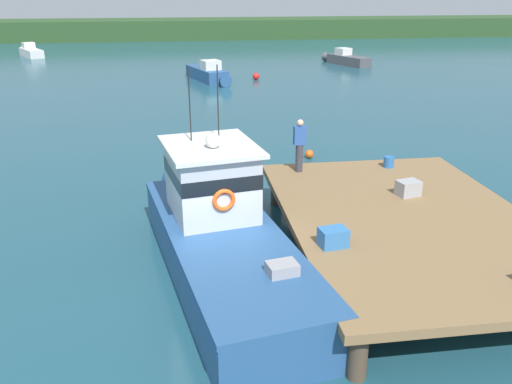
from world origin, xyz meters
name	(u,v)px	position (x,y,z in m)	size (l,w,h in m)	color
ground_plane	(217,272)	(0.00, 0.00, 0.00)	(200.00, 200.00, 0.00)	#1E4C5B
dock	(408,221)	(4.80, 0.00, 1.07)	(6.00, 9.00, 1.20)	#4C3D2D
main_fishing_boat	(219,231)	(0.10, 0.22, 1.01)	(3.99, 9.97, 4.80)	#285184
crate_single_by_cleat	(333,237)	(2.49, -1.32, 1.41)	(0.60, 0.44, 0.41)	#3370B2
crate_stack_mid_dock	(408,188)	(5.34, 1.35, 1.41)	(0.60, 0.44, 0.41)	#9E9EA3
bait_bucket	(389,162)	(5.71, 3.74, 1.37)	(0.32, 0.32, 0.34)	#2866B2
deckhand_by_the_boat	(300,144)	(2.82, 3.73, 2.06)	(0.36, 0.22, 1.63)	#383842
moored_boat_off_the_point	(209,74)	(1.45, 28.07, 0.52)	(3.04, 6.05, 1.52)	#285184
moored_boat_near_channel	(30,52)	(-15.07, 44.86, 0.45)	(3.31, 4.98, 1.30)	silver
moored_boat_far_right	(346,59)	(13.89, 34.97, 0.48)	(3.23, 5.39, 1.38)	#4C4C51
mooring_buoy_inshore	(256,76)	(4.92, 28.04, 0.25)	(0.51, 0.51, 0.51)	red
mooring_buoy_spare_mooring	(309,154)	(4.37, 8.70, 0.17)	(0.34, 0.34, 0.34)	#EA5B19
far_shoreline	(183,29)	(0.00, 62.00, 1.20)	(120.00, 8.00, 2.40)	#284723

